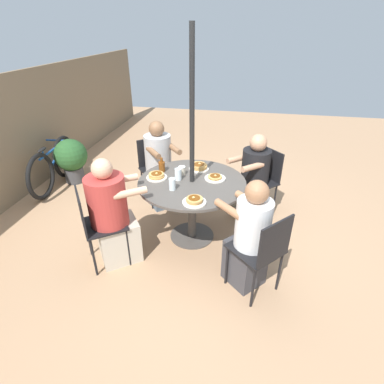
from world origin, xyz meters
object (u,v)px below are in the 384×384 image
Objects in this scene: patio_table at (192,191)px; patio_chair_west at (96,222)px; pancake_plate_c at (199,167)px; diner_north at (249,239)px; drinking_glass_b at (172,184)px; patio_chair_south at (155,165)px; drinking_glass_a at (178,174)px; diner_south at (160,168)px; pancake_plate_b at (215,178)px; bicycle at (53,165)px; pancake_plate_d at (156,176)px; diner_west at (113,217)px; potted_shrub at (71,158)px; coffee_cup at (182,171)px; patio_chair_north at (262,249)px; pancake_plate_a at (194,201)px; syrup_bottle at (162,166)px; patio_chair_east at (262,177)px; diner_east at (252,181)px.

patio_table is 1.35× the size of patio_chair_west.
patio_table is 5.10× the size of pancake_plate_c.
diner_north is 8.91× the size of drinking_glass_b.
pancake_plate_c is (-0.49, -0.71, 0.26)m from patio_chair_south.
drinking_glass_a is at bearing 149.95° from pancake_plate_c.
diner_north is at bearing 93.22° from diner_south.
pancake_plate_b is 2.72m from bicycle.
patio_chair_south is 3.78× the size of pancake_plate_d.
diner_west reaches higher than potted_shrub.
diner_south is at bearing 86.78° from diner_north.
patio_chair_north is at bearing -133.37° from coffee_cup.
pancake_plate_a is 1.37× the size of syrup_bottle.
diner_north is 6.71× the size of syrup_bottle.
patio_chair_east is at bearing 37.35° from diner_north.
diner_south is 5.09× the size of pancake_plate_d.
bicycle is (1.40, 1.61, -0.18)m from diner_west.
diner_north is 1.95m from patio_chair_south.
pancake_plate_a is at bearing 107.39° from patio_chair_east.
patio_table is 0.35m from pancake_plate_c.
potted_shrub is (0.19, -0.20, 0.06)m from bicycle.
patio_chair_east is 1.36m from drinking_glass_b.
diner_south is 6.99× the size of syrup_bottle.
patio_table is at bearing 90.00° from diner_north.
drinking_glass_b is at bearing 92.52° from patio_chair_east.
pancake_plate_a is 0.33× the size of potted_shrub.
patio_table is at bearing -116.45° from potted_shrub.
drinking_glass_b is at bearing 83.78° from patio_chair_west.
diner_north is 1.21m from diner_east.
patio_chair_north is at bearing 93.22° from patio_chair_south.
syrup_bottle reaches higher than drinking_glass_a.
coffee_cup is (-0.18, 0.16, 0.02)m from pancake_plate_c.
diner_west is 9.08× the size of drinking_glass_a.
pancake_plate_c is 0.57m from drinking_glass_b.
diner_east reaches higher than drinking_glass_a.
patio_chair_west is at bearing 86.76° from diner_east.
patio_chair_south is (0.10, 1.47, 0.00)m from patio_chair_east.
diner_east reaches higher than bicycle.
potted_shrub is (0.38, 1.56, -0.13)m from diner_south.
pancake_plate_b is at bearing 104.36° from diner_south.
drinking_glass_a is at bearing 84.68° from patio_chair_east.
diner_west reaches higher than pancake_plate_b.
pancake_plate_a reaches higher than potted_shrub.
patio_table is 2.39m from potted_shrub.
coffee_cup is at bearing -3.38° from drinking_glass_b.
pancake_plate_b reaches higher than patio_table.
patio_chair_west is at bearing 131.83° from drinking_glass_a.
patio_chair_east is at bearing 92.98° from patio_chair_west.
patio_chair_south reaches higher than pancake_plate_d.
diner_east is 1.36m from patio_chair_south.
patio_chair_north reaches higher than pancake_plate_b.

